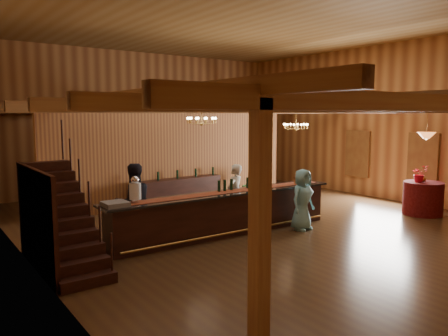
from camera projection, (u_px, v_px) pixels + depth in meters
floor at (254, 221)px, 12.46m from camera, size 14.00×14.00×0.00m
ceiling at (255, 22)px, 11.80m from camera, size 14.00×14.00×0.00m
wall_back at (144, 121)px, 17.76m from camera, size 12.00×0.10×5.50m
wall_left at (22, 128)px, 8.64m from camera, size 0.10×14.00×5.50m
wall_right at (383, 122)px, 15.62m from camera, size 0.10×14.00×5.50m
beam_grid at (243, 107)px, 12.48m from camera, size 11.90×13.90×0.39m
support_posts at (266, 167)px, 11.86m from camera, size 9.20×10.20×3.20m
partition_wall at (177, 158)px, 14.80m from camera, size 9.00×0.18×3.10m
window_right_front at (423, 159)px, 14.45m from camera, size 0.12×1.05×1.75m
window_right_back at (358, 154)px, 16.54m from camera, size 0.12×1.05×1.75m
staircase at (65, 218)px, 8.57m from camera, size 1.00×2.80×2.00m
backroom_boxes at (156, 180)px, 16.65m from camera, size 4.10×0.60×1.10m
tasting_bar at (226, 213)px, 11.01m from camera, size 6.50×0.94×1.09m
beverage_dispenser at (135, 190)px, 9.58m from camera, size 0.26×0.26×0.60m
glass_rack_tray at (115, 204)px, 9.24m from camera, size 0.50×0.50×0.10m
raffle_drum at (299, 177)px, 12.30m from camera, size 0.34×0.24×0.30m
bar_bottle_0 at (219, 186)px, 10.96m from camera, size 0.07×0.07×0.30m
bar_bottle_1 at (225, 185)px, 11.05m from camera, size 0.07×0.07×0.30m
bar_bottle_2 at (231, 185)px, 11.17m from camera, size 0.07×0.07×0.30m
bar_bottle_3 at (248, 183)px, 11.47m from camera, size 0.07×0.07×0.30m
backbar_shelf at (178, 192)px, 14.52m from camera, size 3.28×0.68×0.92m
round_table at (423, 198)px, 13.21m from camera, size 1.15×1.15×1.00m
chandelier_left at (202, 120)px, 12.01m from camera, size 0.80×0.80×0.49m
chandelier_right at (296, 126)px, 14.47m from camera, size 0.80×0.80×0.71m
pendant_lamp at (426, 135)px, 12.98m from camera, size 0.52×0.52×0.90m
bartender at (235, 194)px, 11.97m from camera, size 0.72×0.60×1.68m
staff_second at (134, 203)px, 10.28m from camera, size 0.99×0.82×1.88m
guest at (302, 200)px, 11.41m from camera, size 0.86×0.63×1.61m
floor_plant at (250, 183)px, 15.68m from camera, size 0.78×0.72×1.13m
table_flowers at (419, 174)px, 13.10m from camera, size 0.59×0.56×0.52m
table_vase at (423, 177)px, 13.27m from camera, size 0.14×0.14×0.27m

